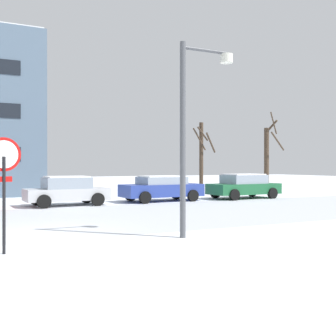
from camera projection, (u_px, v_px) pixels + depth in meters
name	position (u px, v px, depth m)	size (l,w,h in m)	color
ground_plane	(41.00, 236.00, 11.68)	(120.00, 120.00, 0.00)	white
road_surface	(26.00, 221.00, 14.69)	(80.00, 8.67, 0.00)	#B7BCC4
stop_sign	(4.00, 172.00, 9.26)	(0.74, 0.20, 2.60)	black
street_lamp	(193.00, 118.00, 11.54)	(1.68, 0.36, 5.35)	#4C4F54
parked_car_silver	(67.00, 191.00, 20.51)	(4.03, 2.17, 1.45)	silver
parked_car_blue	(162.00, 188.00, 23.00)	(4.54, 2.24, 1.40)	#283D93
parked_car_green	(244.00, 186.00, 24.96)	(4.43, 2.23, 1.47)	#1E6038
tree_far_right	(267.00, 157.00, 30.75)	(1.77, 1.90, 5.83)	#423326
tree_far_mid	(202.00, 156.00, 28.85)	(1.73, 1.20, 4.94)	#423326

